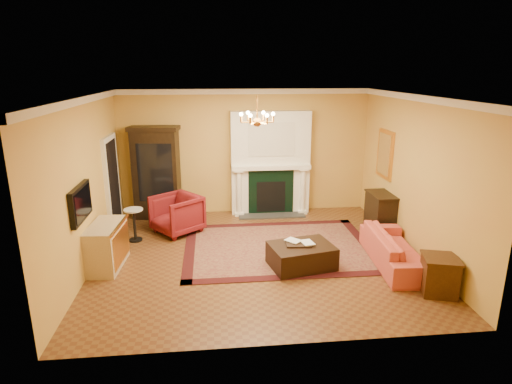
{
  "coord_description": "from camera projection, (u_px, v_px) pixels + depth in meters",
  "views": [
    {
      "loc": [
        -0.8,
        -7.47,
        3.45
      ],
      "look_at": [
        0.01,
        0.3,
        1.19
      ],
      "focal_mm": 30.0,
      "sensor_mm": 36.0,
      "label": 1
    }
  ],
  "objects": [
    {
      "name": "book_a",
      "position": [
        290.0,
        236.0,
        7.59
      ],
      "size": [
        0.17,
        0.16,
        0.27
      ],
      "primitive_type": "imported",
      "rotation": [
        0.0,
        0.0,
        0.74
      ],
      "color": "gray",
      "rests_on": "ottoman_tray"
    },
    {
      "name": "ottoman_tray",
      "position": [
        298.0,
        244.0,
        7.64
      ],
      "size": [
        0.47,
        0.38,
        0.03
      ],
      "primitive_type": "cube",
      "rotation": [
        0.0,
        0.0,
        -0.08
      ],
      "color": "black",
      "rests_on": "leather_ottoman"
    },
    {
      "name": "end_table",
      "position": [
        439.0,
        276.0,
        6.76
      ],
      "size": [
        0.62,
        0.62,
        0.59
      ],
      "primitive_type": "cube",
      "rotation": [
        0.0,
        0.0,
        -0.27
      ],
      "color": "#3E2611",
      "rests_on": "floor"
    },
    {
      "name": "wall_right",
      "position": [
        416.0,
        176.0,
        8.06
      ],
      "size": [
        0.02,
        5.5,
        3.0
      ],
      "primitive_type": "cube",
      "color": "gold",
      "rests_on": "floor"
    },
    {
      "name": "ceiling",
      "position": [
        257.0,
        95.0,
        7.34
      ],
      "size": [
        6.0,
        5.5,
        0.02
      ],
      "primitive_type": "cube",
      "color": "white",
      "rests_on": "wall_back"
    },
    {
      "name": "chandelier",
      "position": [
        257.0,
        119.0,
        7.45
      ],
      "size": [
        0.63,
        0.55,
        0.53
      ],
      "color": "#BD7F34",
      "rests_on": "ceiling"
    },
    {
      "name": "fireplace",
      "position": [
        270.0,
        165.0,
        10.36
      ],
      "size": [
        1.9,
        0.7,
        2.5
      ],
      "color": "white",
      "rests_on": "wall_back"
    },
    {
      "name": "commode",
      "position": [
        106.0,
        246.0,
        7.65
      ],
      "size": [
        0.58,
        1.11,
        0.8
      ],
      "primitive_type": "cube",
      "rotation": [
        0.0,
        0.0,
        -0.07
      ],
      "color": "#C4B58F",
      "rests_on": "floor"
    },
    {
      "name": "china_cabinet",
      "position": [
        157.0,
        175.0,
        10.05
      ],
      "size": [
        1.1,
        0.61,
        2.09
      ],
      "primitive_type": "cube",
      "rotation": [
        0.0,
        0.0,
        -0.13
      ],
      "color": "black",
      "rests_on": "floor"
    },
    {
      "name": "wall_left",
      "position": [
        86.0,
        185.0,
        7.46
      ],
      "size": [
        0.02,
        5.5,
        3.0
      ],
      "primitive_type": "cube",
      "color": "gold",
      "rests_on": "floor"
    },
    {
      "name": "book_b",
      "position": [
        302.0,
        237.0,
        7.56
      ],
      "size": [
        0.2,
        0.06,
        0.27
      ],
      "primitive_type": "imported",
      "rotation": [
        0.0,
        0.0,
        0.2
      ],
      "color": "gray",
      "rests_on": "ottoman_tray"
    },
    {
      "name": "floor",
      "position": [
        257.0,
        257.0,
        8.18
      ],
      "size": [
        6.0,
        5.5,
        0.02
      ],
      "primitive_type": "cube",
      "color": "brown",
      "rests_on": "ground"
    },
    {
      "name": "gilt_mirror",
      "position": [
        385.0,
        154.0,
        9.35
      ],
      "size": [
        0.06,
        0.76,
        1.05
      ],
      "color": "gold",
      "rests_on": "wall_right"
    },
    {
      "name": "console_table",
      "position": [
        380.0,
        214.0,
        9.23
      ],
      "size": [
        0.45,
        0.77,
        0.86
      ],
      "primitive_type": "cube",
      "rotation": [
        0.0,
        0.0,
        0.01
      ],
      "color": "black",
      "rests_on": "floor"
    },
    {
      "name": "pedestal_table",
      "position": [
        134.0,
        222.0,
        8.8
      ],
      "size": [
        0.39,
        0.39,
        0.69
      ],
      "color": "black",
      "rests_on": "floor"
    },
    {
      "name": "doorway",
      "position": [
        113.0,
        185.0,
        9.21
      ],
      "size": [
        0.08,
        1.05,
        2.1
      ],
      "color": "silver",
      "rests_on": "wall_left"
    },
    {
      "name": "tv_panel",
      "position": [
        81.0,
        203.0,
        6.93
      ],
      "size": [
        0.09,
        0.95,
        0.58
      ],
      "color": "black",
      "rests_on": "wall_left"
    },
    {
      "name": "wall_back",
      "position": [
        245.0,
        152.0,
        10.4
      ],
      "size": [
        6.0,
        0.02,
        3.0
      ],
      "primitive_type": "cube",
      "color": "gold",
      "rests_on": "floor"
    },
    {
      "name": "topiary_right",
      "position": [
        297.0,
        155.0,
        10.32
      ],
      "size": [
        0.14,
        0.14,
        0.38
      ],
      "color": "tan",
      "rests_on": "fireplace"
    },
    {
      "name": "topiary_left",
      "position": [
        242.0,
        155.0,
        10.17
      ],
      "size": [
        0.17,
        0.17,
        0.45
      ],
      "color": "tan",
      "rests_on": "fireplace"
    },
    {
      "name": "leather_ottoman",
      "position": [
        301.0,
        256.0,
        7.67
      ],
      "size": [
        1.24,
        1.01,
        0.41
      ],
      "primitive_type": "cube",
      "rotation": [
        0.0,
        0.0,
        0.21
      ],
      "color": "black",
      "rests_on": "oriental_rug"
    },
    {
      "name": "wingback_armchair",
      "position": [
        177.0,
        212.0,
        9.25
      ],
      "size": [
        1.21,
        1.22,
        0.92
      ],
      "primitive_type": "imported",
      "rotation": [
        0.0,
        0.0,
        -0.89
      ],
      "color": "maroon",
      "rests_on": "floor"
    },
    {
      "name": "wall_front",
      "position": [
        282.0,
        238.0,
        5.12
      ],
      "size": [
        6.0,
        0.02,
        3.0
      ],
      "primitive_type": "cube",
      "color": "gold",
      "rests_on": "floor"
    },
    {
      "name": "oriental_rug",
      "position": [
        279.0,
        247.0,
        8.58
      ],
      "size": [
        3.75,
        2.81,
        0.01
      ],
      "primitive_type": "cube",
      "rotation": [
        0.0,
        0.0,
        0.0
      ],
      "color": "#4C101C",
      "rests_on": "floor"
    },
    {
      "name": "coral_sofa",
      "position": [
        396.0,
        244.0,
        7.74
      ],
      "size": [
        0.74,
        2.06,
        0.79
      ],
      "primitive_type": "imported",
      "rotation": [
        0.0,
        0.0,
        1.5
      ],
      "color": "#B8423A",
      "rests_on": "floor"
    },
    {
      "name": "crown_molding",
      "position": [
        252.0,
        96.0,
        8.27
      ],
      "size": [
        6.0,
        5.5,
        0.12
      ],
      "color": "white",
      "rests_on": "ceiling"
    }
  ]
}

